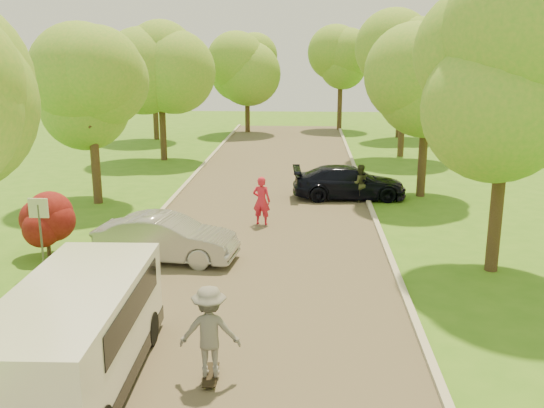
% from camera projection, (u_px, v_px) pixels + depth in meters
% --- Properties ---
extents(ground, '(100.00, 100.00, 0.00)m').
position_uv_depth(ground, '(232.00, 347.00, 12.81)').
color(ground, '#3D751B').
rests_on(ground, ground).
extents(road, '(8.00, 60.00, 0.01)m').
position_uv_depth(road, '(261.00, 235.00, 20.55)').
color(road, '#4C4438').
rests_on(road, ground).
extents(curb_left, '(0.18, 60.00, 0.12)m').
position_uv_depth(curb_left, '(144.00, 231.00, 20.76)').
color(curb_left, '#B2AD9E').
rests_on(curb_left, ground).
extents(curb_right, '(0.18, 60.00, 0.12)m').
position_uv_depth(curb_right, '(381.00, 235.00, 20.31)').
color(curb_right, '#B2AD9E').
rests_on(curb_right, ground).
extents(street_sign, '(0.55, 0.06, 2.17)m').
position_uv_depth(street_sign, '(39.00, 220.00, 16.62)').
color(street_sign, '#59595E').
rests_on(street_sign, ground).
extents(red_shrub, '(1.70, 1.70, 1.95)m').
position_uv_depth(red_shrub, '(46.00, 221.00, 18.22)').
color(red_shrub, '#382619').
rests_on(red_shrub, ground).
extents(tree_l_midb, '(4.30, 4.20, 6.62)m').
position_uv_depth(tree_l_midb, '(95.00, 89.00, 23.67)').
color(tree_l_midb, '#382619').
rests_on(tree_l_midb, ground).
extents(tree_l_far, '(4.92, 4.80, 7.79)m').
position_uv_depth(tree_l_far, '(164.00, 61.00, 33.09)').
color(tree_l_far, '#382619').
rests_on(tree_l_far, ground).
extents(tree_r_mida, '(5.13, 5.00, 7.95)m').
position_uv_depth(tree_r_mida, '(518.00, 72.00, 15.88)').
color(tree_r_mida, '#382619').
rests_on(tree_r_mida, ground).
extents(tree_r_midb, '(4.51, 4.40, 7.01)m').
position_uv_depth(tree_r_midb, '(432.00, 80.00, 24.77)').
color(tree_r_midb, '#382619').
rests_on(tree_r_midb, ground).
extents(tree_r_far, '(5.33, 5.20, 8.34)m').
position_uv_depth(tree_r_far, '(410.00, 54.00, 34.17)').
color(tree_r_far, '#382619').
rests_on(tree_r_far, ground).
extents(tree_bg_a, '(5.12, 5.00, 7.72)m').
position_uv_depth(tree_bg_a, '(156.00, 61.00, 41.00)').
color(tree_bg_a, '#382619').
rests_on(tree_bg_a, ground).
extents(tree_bg_b, '(5.12, 5.00, 7.95)m').
position_uv_depth(tree_bg_b, '(405.00, 58.00, 41.92)').
color(tree_bg_b, '#382619').
rests_on(tree_bg_b, ground).
extents(tree_bg_c, '(4.92, 4.80, 7.33)m').
position_uv_depth(tree_bg_c, '(250.00, 64.00, 44.61)').
color(tree_bg_c, '#382619').
rests_on(tree_bg_c, ground).
extents(tree_bg_d, '(5.12, 5.00, 7.72)m').
position_uv_depth(tree_bg_d, '(344.00, 60.00, 46.07)').
color(tree_bg_d, '#382619').
rests_on(tree_bg_d, ground).
extents(minivan, '(2.25, 5.40, 1.99)m').
position_uv_depth(minivan, '(76.00, 335.00, 11.05)').
color(minivan, white).
rests_on(minivan, ground).
extents(silver_sedan, '(4.33, 1.96, 1.38)m').
position_uv_depth(silver_sedan, '(166.00, 238.00, 17.90)').
color(silver_sedan, '#9E9EA3').
rests_on(silver_sedan, ground).
extents(dark_sedan, '(4.83, 2.18, 1.37)m').
position_uv_depth(dark_sedan, '(349.00, 182.00, 25.42)').
color(dark_sedan, black).
rests_on(dark_sedan, ground).
extents(longboard, '(0.30, 0.92, 0.11)m').
position_uv_depth(longboard, '(211.00, 375.00, 11.52)').
color(longboard, black).
rests_on(longboard, ground).
extents(skateboarder, '(1.18, 0.72, 1.78)m').
position_uv_depth(skateboarder, '(210.00, 331.00, 11.29)').
color(skateboarder, slate).
rests_on(skateboarder, longboard).
extents(person_striped, '(0.72, 0.55, 1.76)m').
position_uv_depth(person_striped, '(262.00, 201.00, 21.53)').
color(person_striped, red).
rests_on(person_striped, ground).
extents(person_olive, '(0.87, 0.74, 1.57)m').
position_uv_depth(person_olive, '(360.00, 183.00, 24.75)').
color(person_olive, '#2F331E').
rests_on(person_olive, ground).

